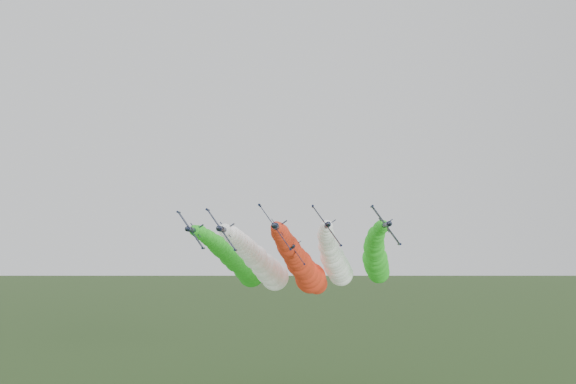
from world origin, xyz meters
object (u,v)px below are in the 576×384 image
Objects in this scene: jet_lead at (301,265)px; jet_inner_left at (262,264)px; jet_outer_left at (237,262)px; jet_inner_right at (335,261)px; jet_outer_right at (376,258)px; jet_trail at (309,272)px.

jet_lead is 12.85m from jet_inner_left.
jet_lead is 26.49m from jet_outer_left.
jet_inner_left is at bearing -56.50° from jet_outer_left.
jet_inner_right reaches higher than jet_lead.
jet_inner_right is at bearing -165.21° from jet_outer_right.
jet_outer_left reaches higher than jet_trail.
jet_trail is (2.01, 25.85, -2.69)m from jet_lead.
jet_lead is at bearing -145.05° from jet_outer_right.
jet_lead is at bearing -94.45° from jet_trail.
jet_outer_left is (-17.93, 19.50, 0.40)m from jet_lead.
jet_inner_right is 16.72m from jet_trail.
jet_lead reaches higher than jet_inner_left.
jet_inner_left is at bearing 142.50° from jet_lead.
jet_lead is 24.30m from jet_outer_right.
jet_trail is (12.21, 18.02, -2.82)m from jet_inner_left.
jet_inner_left is 1.01× the size of jet_inner_right.
jet_inner_left is 30.72m from jet_outer_right.
jet_lead is at bearing -37.50° from jet_inner_left.
jet_inner_right is (18.95, 3.14, 0.73)m from jet_inner_left.
jet_lead is 1.01× the size of jet_trail.
jet_trail is at bearing 114.36° from jet_inner_right.
jet_inner_right is at bearing 9.40° from jet_inner_left.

